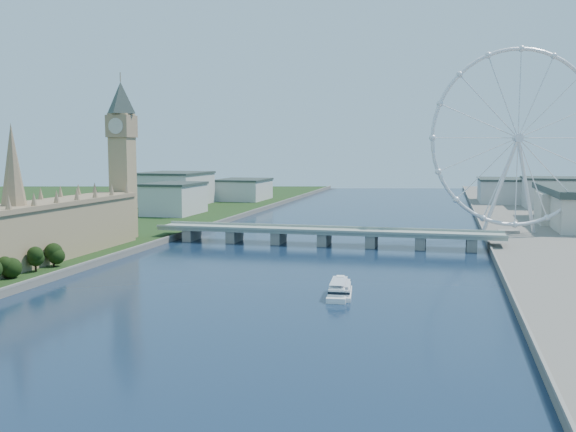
% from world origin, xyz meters
% --- Properties ---
extents(parliament_range, '(24.00, 200.00, 70.00)m').
position_xyz_m(parliament_range, '(-128.00, 170.00, 18.48)').
color(parliament_range, tan).
rests_on(parliament_range, ground).
extents(big_ben, '(20.02, 20.02, 110.00)m').
position_xyz_m(big_ben, '(-128.00, 278.00, 66.57)').
color(big_ben, tan).
rests_on(big_ben, ground).
extents(westminster_bridge, '(220.00, 22.00, 9.50)m').
position_xyz_m(westminster_bridge, '(0.00, 300.00, 6.63)').
color(westminster_bridge, gray).
rests_on(westminster_bridge, ground).
extents(london_eye, '(113.60, 39.12, 124.30)m').
position_xyz_m(london_eye, '(119.98, 355.08, 67.52)').
color(london_eye, silver).
rests_on(london_eye, ground).
extents(city_skyline, '(505.00, 280.00, 32.00)m').
position_xyz_m(city_skyline, '(39.22, 560.08, 16.96)').
color(city_skyline, beige).
rests_on(city_skyline, ground).
extents(tour_boat_near, '(10.13, 27.85, 5.99)m').
position_xyz_m(tour_boat_near, '(34.10, 160.45, 0.00)').
color(tour_boat_near, silver).
rests_on(tour_boat_near, ground).
extents(tour_boat_far, '(10.60, 31.99, 6.96)m').
position_xyz_m(tour_boat_far, '(32.18, 159.66, 0.00)').
color(tour_boat_far, white).
rests_on(tour_boat_far, ground).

